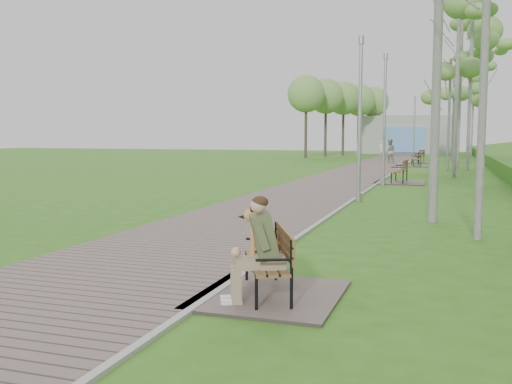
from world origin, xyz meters
The scene contains 20 objects.
ground centered at (0.00, 0.00, 0.00)m, with size 120.00×120.00×0.00m, color #2E6315.
walkway centered at (-1.75, 21.50, 0.02)m, with size 3.50×67.00×0.04m, color #675A53.
kerb centered at (0.00, 21.50, 0.03)m, with size 0.10×67.00×0.05m, color #999993.
building_north centered at (-1.50, 50.97, 1.99)m, with size 10.00×5.20×4.00m.
bench_main centered at (0.57, -5.65, 0.41)m, with size 1.69×1.88×1.47m.
bench_second centered at (0.81, 11.99, 0.23)m, with size 1.97×2.18×1.21m.
bench_third centered at (0.79, 25.19, 0.21)m, with size 1.84×2.04×1.13m.
bench_far centered at (0.71, 29.69, 0.22)m, with size 1.89×2.10×1.16m.
lamp_post_near centered at (0.19, 4.78, 2.26)m, with size 0.19×0.19×4.84m.
lamp_post_second centered at (0.29, 10.61, 2.39)m, with size 0.20×0.20×5.11m.
lamp_post_third centered at (0.19, 33.18, 2.30)m, with size 0.19×0.19×4.91m.
pedestrian_near centered at (-2.50, 35.91, 0.76)m, with size 0.55×0.36×1.51m, color silver.
pedestrian_far centered at (-1.10, 27.64, 0.86)m, with size 0.84×0.65×1.73m, color gray.
birch_mid_a centered at (2.97, 15.72, 7.86)m, with size 2.54×2.54×10.01m.
birch_mid_c centered at (2.67, 21.07, 4.99)m, with size 2.24×2.24×6.36m.
birch_far_a centered at (3.73, 21.78, 9.25)m, with size 2.87×2.87×11.79m.
birch_far_b centered at (3.24, 23.70, 7.15)m, with size 2.42×2.42×9.10m.
birch_far_c centered at (5.56, 39.26, 8.35)m, with size 2.63×2.63×10.64m.
birch_distant_a centered at (2.98, 37.30, 6.26)m, with size 2.67×2.67×7.98m.
birch_distant_b centered at (4.77, 45.36, 6.21)m, with size 2.44×2.44×7.91m.
Camera 1 is at (2.68, -12.14, 1.98)m, focal length 40.00 mm.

